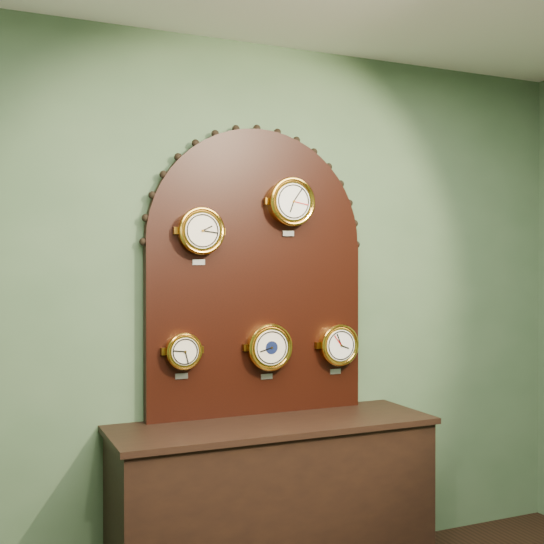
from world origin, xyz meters
name	(u,v)px	position (x,y,z in m)	size (l,w,h in m)	color
wall_back	(253,305)	(0.00, 2.50, 1.40)	(4.00, 4.00, 0.00)	#456142
shop_counter	(274,507)	(0.00, 2.23, 0.40)	(1.60, 0.50, 0.80)	black
display_board	(257,263)	(0.00, 2.45, 1.63)	(1.26, 0.06, 1.53)	black
roman_clock	(201,231)	(-0.33, 2.38, 1.79)	(0.24, 0.08, 0.29)	gold
arabic_clock	(291,202)	(0.17, 2.38, 1.95)	(0.26, 0.08, 0.31)	gold
hygrometer	(183,351)	(-0.42, 2.38, 1.19)	(0.18, 0.08, 0.24)	gold
barometer	(269,347)	(0.04, 2.38, 1.19)	(0.25, 0.08, 0.30)	gold
tide_clock	(338,345)	(0.45, 2.38, 1.18)	(0.23, 0.08, 0.28)	gold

